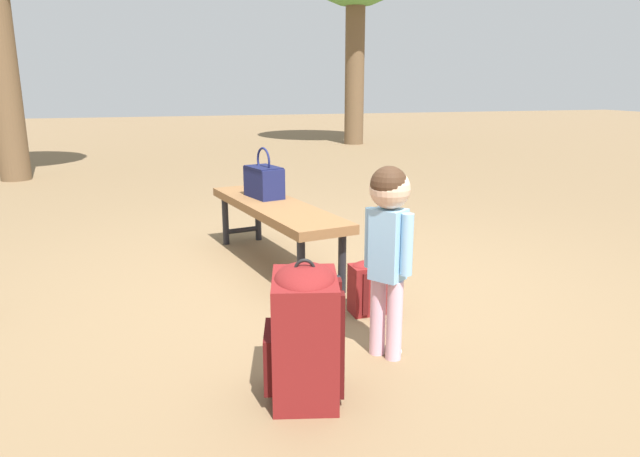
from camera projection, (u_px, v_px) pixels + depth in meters
ground_plane at (327, 291)px, 3.61m from camera, size 40.00×40.00×0.00m
park_bench at (276, 212)px, 4.04m from camera, size 1.65×0.71×0.45m
handbag at (264, 180)px, 4.22m from camera, size 0.36×0.26×0.37m
child_standing at (388, 233)px, 2.61m from camera, size 0.21×0.19×0.92m
backpack_large at (304, 329)px, 2.34m from camera, size 0.41×0.37×0.60m
backpack_small at (367, 286)px, 3.24m from camera, size 0.18×0.20×0.32m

